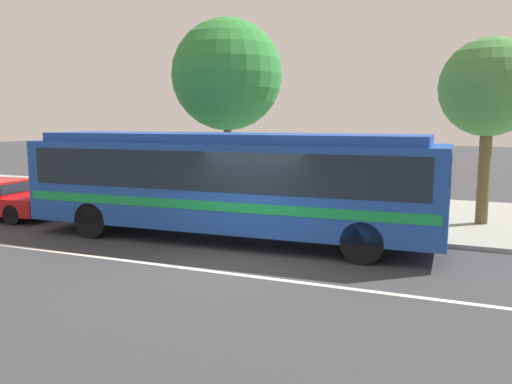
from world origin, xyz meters
The scene contains 9 objects.
ground_plane centered at (0.00, 0.00, 0.00)m, with size 120.00×120.00×0.00m, color #36383C.
sidewalk_slab centered at (0.00, 7.40, 0.06)m, with size 60.00×8.00×0.12m, color #979991.
lane_stripe_center centered at (0.00, -0.80, 0.00)m, with size 56.00×0.16×0.01m, color silver.
transit_bus centered at (-1.27, 2.05, 1.70)m, with size 11.46×2.89×2.92m.
pedestrian_waiting_near_sign centered at (-3.06, 5.47, 1.11)m, with size 0.41×0.41×1.70m.
pedestrian_walking_along_curb centered at (-3.86, 4.24, 1.07)m, with size 0.36×0.36×1.62m.
bus_stop_sign centered at (3.12, 3.75, 1.78)m, with size 0.09×0.44×2.60m.
street_tree_near_stop centered at (-3.35, 6.33, 4.84)m, with size 3.90×3.90×6.68m.
street_tree_mid_block centered at (5.15, 6.64, 4.20)m, with size 2.92×2.92×5.58m.
Camera 1 is at (4.92, -10.62, 3.29)m, focal length 36.75 mm.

